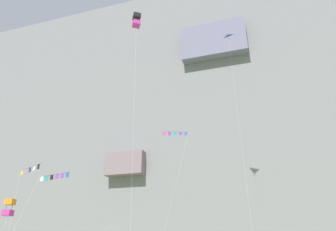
% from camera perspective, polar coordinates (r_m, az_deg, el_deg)
% --- Properties ---
extents(cliff_face, '(180.00, 29.34, 68.30)m').
position_cam_1_polar(cliff_face, '(78.44, 11.10, -0.16)').
color(cliff_face, gray).
rests_on(cliff_face, ground).
extents(kite_box_mid_center, '(3.30, 3.95, 7.80)m').
position_cam_1_polar(kite_box_mid_center, '(39.11, -28.52, -15.44)').
color(kite_box_mid_center, orange).
rests_on(kite_box_mid_center, ground).
extents(kite_delta_high_center, '(1.55, 1.59, 34.28)m').
position_cam_1_polar(kite_delta_high_center, '(49.44, 11.68, 13.29)').
color(kite_delta_high_center, blue).
rests_on(kite_delta_high_center, ground).
extents(kite_banner_low_center, '(3.71, 2.38, 16.53)m').
position_cam_1_polar(kite_banner_low_center, '(37.76, 1.27, -5.09)').
color(kite_banner_low_center, black).
rests_on(kite_banner_low_center, ground).
extents(kite_banner_mid_left, '(3.87, 4.92, 8.84)m').
position_cam_1_polar(kite_banner_mid_left, '(28.90, -21.79, -11.81)').
color(kite_banner_mid_left, black).
rests_on(kite_banner_mid_left, ground).
extents(kite_box_low_right, '(2.95, 4.20, 31.22)m').
position_cam_1_polar(kite_box_low_right, '(41.04, -6.14, 17.87)').
color(kite_box_low_right, black).
rests_on(kite_box_low_right, ground).
extents(kite_banner_far_left, '(5.41, 4.06, 12.26)m').
position_cam_1_polar(kite_banner_far_left, '(42.46, -25.40, -9.90)').
color(kite_banner_far_left, black).
rests_on(kite_banner_far_left, ground).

